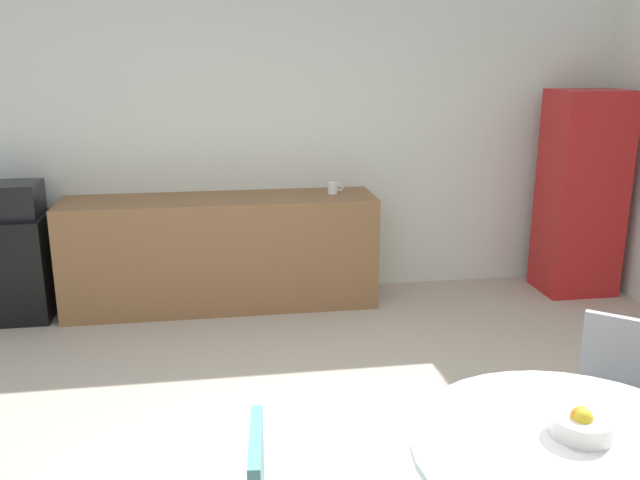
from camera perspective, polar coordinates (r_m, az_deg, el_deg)
wall_back at (r=5.70m, az=-3.78°, el=8.39°), size 6.00×0.10×2.60m
counter_block at (r=5.51m, az=-8.36°, el=-1.04°), size 2.49×0.60×0.90m
mini_fridge at (r=5.74m, az=-24.45°, el=-2.10°), size 0.54×0.54×0.81m
microwave at (r=5.62m, az=-25.05°, el=3.09°), size 0.48×0.38×0.26m
locker_cabinet at (r=6.12m, az=21.28°, el=3.70°), size 0.60×0.50×1.72m
chair_gray at (r=3.45m, az=23.97°, el=-11.32°), size 0.59×0.59×0.83m
fruit_bowl at (r=2.53m, az=21.33°, el=-14.27°), size 0.22×0.22×0.11m
mug_white at (r=5.50m, az=1.12°, el=4.45°), size 0.13×0.08×0.09m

